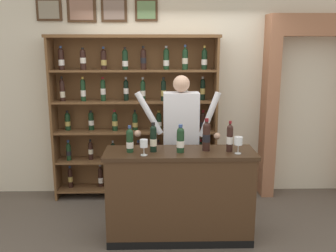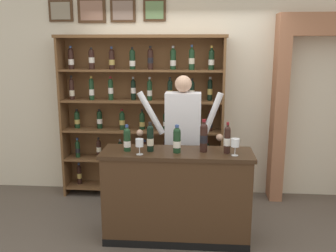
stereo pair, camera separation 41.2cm
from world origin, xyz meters
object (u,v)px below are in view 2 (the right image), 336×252
tasting_counter (177,196)px  tasting_bottle_grappa (204,136)px  tasting_bottle_rosso (150,138)px  wine_glass_left (139,143)px  tasting_bottle_bianco (127,139)px  tasting_bottle_chianti (177,140)px  wine_shelf (142,111)px  tasting_bottle_riserva (227,139)px  wine_glass_center (235,144)px  shopkeeper (183,132)px

tasting_counter → tasting_bottle_grappa: bearing=3.4°
tasting_bottle_rosso → wine_glass_left: 0.16m
tasting_bottle_bianco → tasting_bottle_chianti: (0.52, -0.02, 0.01)m
wine_shelf → tasting_bottle_riserva: (1.05, -1.23, -0.05)m
tasting_bottle_bianco → wine_glass_center: (1.10, -0.08, 0.00)m
shopkeeper → tasting_bottle_bianco: shopkeeper is taller
tasting_bottle_grappa → tasting_bottle_bianco: bearing=-177.3°
tasting_counter → tasting_bottle_riserva: (0.51, -0.02, 0.64)m
tasting_bottle_chianti → tasting_bottle_grappa: size_ratio=0.85×
wine_shelf → wine_glass_center: 1.73m
wine_shelf → tasting_bottle_grappa: bearing=-55.8°
tasting_bottle_grappa → tasting_bottle_riserva: 0.24m
tasting_bottle_chianti → tasting_bottle_riserva: tasting_bottle_riserva is taller
tasting_bottle_grappa → wine_glass_left: tasting_bottle_grappa is taller
wine_shelf → tasting_bottle_rosso: (0.26, -1.22, -0.05)m
tasting_bottle_chianti → tasting_bottle_riserva: bearing=2.4°
tasting_bottle_chianti → tasting_bottle_bianco: bearing=177.8°
tasting_bottle_grappa → wine_shelf: bearing=124.2°
wine_glass_left → tasting_bottle_grappa: bearing=13.5°
tasting_bottle_chianti → tasting_bottle_rosso: bearing=173.9°
tasting_bottle_riserva → wine_glass_left: (-0.88, -0.12, -0.03)m
wine_shelf → wine_glass_center: size_ratio=12.71×
shopkeeper → tasting_bottle_grappa: size_ratio=5.06×
tasting_bottle_bianco → tasting_bottle_grappa: bearing=2.7°
tasting_bottle_chianti → wine_glass_left: tasting_bottle_chianti is taller
tasting_bottle_bianco → tasting_bottle_rosso: bearing=2.4°
wine_shelf → tasting_bottle_chianti: size_ratio=7.62×
tasting_bottle_bianco → tasting_bottle_chianti: 0.52m
tasting_bottle_riserva → tasting_bottle_chianti: bearing=-177.6°
tasting_bottle_grappa → tasting_bottle_chianti: bearing=-168.2°
shopkeeper → wine_glass_left: (-0.41, -0.66, 0.04)m
shopkeeper → wine_glass_center: bearing=-48.9°
tasting_bottle_chianti → wine_glass_center: (0.58, -0.06, -0.01)m
wine_glass_center → tasting_bottle_rosso: bearing=174.0°
wine_shelf → tasting_bottle_rosso: wine_shelf is taller
tasting_counter → tasting_bottle_grappa: tasting_bottle_grappa is taller
tasting_bottle_chianti → wine_glass_left: bearing=-165.3°
wine_glass_left → tasting_bottle_riserva: bearing=7.7°
tasting_bottle_bianco → tasting_bottle_riserva: 1.02m
wine_shelf → tasting_bottle_bianco: 1.23m
tasting_bottle_riserva → wine_glass_center: bearing=-48.3°
tasting_bottle_bianco → tasting_bottle_grappa: tasting_bottle_grappa is taller
tasting_bottle_riserva → wine_glass_left: bearing=-172.3°
tasting_counter → shopkeeper: 0.78m
tasting_bottle_bianco → wine_glass_center: size_ratio=1.60×
tasting_bottle_bianco → shopkeeper: bearing=44.5°
tasting_bottle_chianti → tasting_bottle_riserva: (0.51, 0.02, 0.01)m
wine_glass_center → wine_glass_left: wine_glass_center is taller
tasting_counter → tasting_bottle_bianco: size_ratio=5.62×
wine_shelf → wine_glass_left: wine_shelf is taller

